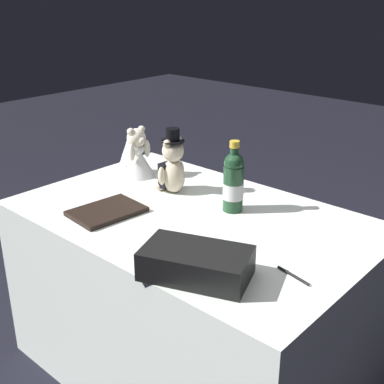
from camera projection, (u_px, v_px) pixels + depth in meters
ground_plane at (192, 367)px, 2.35m from camera, size 12.00×12.00×0.00m
reception_table at (192, 296)px, 2.20m from camera, size 1.45×0.94×0.78m
teddy_bear_groom at (172, 166)px, 2.25m from camera, size 0.14×0.15×0.29m
teddy_bear_bride at (135, 154)px, 2.45m from camera, size 0.21×0.17×0.24m
champagne_bottle at (233, 181)px, 2.05m from camera, size 0.08×0.08×0.30m
signing_pen at (295, 276)px, 1.61m from camera, size 0.14×0.04×0.01m
gift_case_black at (196, 263)px, 1.61m from camera, size 0.39×0.30×0.10m
guestbook at (107, 211)px, 2.07m from camera, size 0.23×0.30×0.02m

